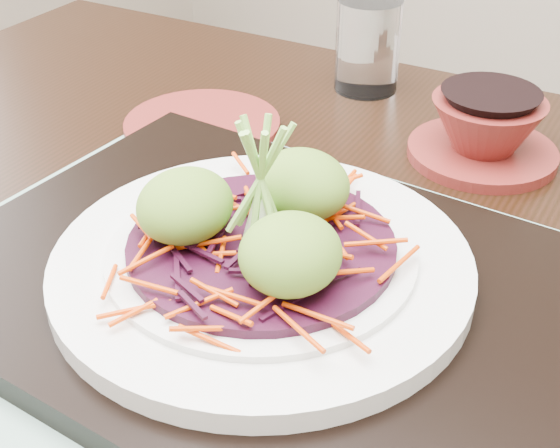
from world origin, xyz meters
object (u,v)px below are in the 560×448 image
Objects in this scene: dining_table at (334,373)px; white_plate at (262,263)px; serving_tray at (262,285)px; terracotta_bowl_set at (485,132)px; water_glass at (368,46)px; terracotta_side_plate at (202,126)px.

dining_table is 4.68× the size of white_plate.
serving_tray is 2.85× the size of terracotta_bowl_set.
serving_tray is (-0.02, -0.06, 0.12)m from dining_table.
water_glass is at bearing 110.89° from dining_table.
serving_tray is 4.49× the size of water_glass.
terracotta_side_plate is (-0.22, 0.17, -0.01)m from serving_tray.
white_plate is at bearing -37.90° from terracotta_side_plate.
serving_tray is at bearing -37.90° from terracotta_side_plate.
water_glass is at bearing 112.60° from white_plate.
serving_tray is 0.28m from terracotta_side_plate.
terracotta_side_plate is at bearing -153.26° from terracotta_bowl_set.
water_glass reaches higher than dining_table.
serving_tray is 0.02m from white_plate.
water_glass is 0.64× the size of terracotta_bowl_set.
terracotta_side_plate is at bearing 146.47° from dining_table.
white_plate reaches higher than serving_tray.
terracotta_side_plate is (-0.24, 0.11, 0.11)m from dining_table.
terracotta_bowl_set reaches higher than serving_tray.
terracotta_bowl_set is at bearing -20.87° from water_glass.
water_glass is 0.19m from terracotta_bowl_set.
dining_table is at bearing 63.34° from serving_tray.
white_plate is at bearing -94.71° from terracotta_bowl_set.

